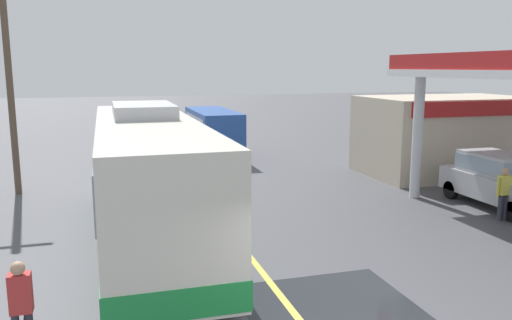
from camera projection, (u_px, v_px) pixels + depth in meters
The scene contains 10 objects.
ground at pixel (173, 159), 26.66m from camera, with size 120.00×120.00×0.00m, color #4C4C51.
lane_divider_stripe at pixel (189, 179), 21.93m from camera, with size 0.16×50.00×0.01m, color #D8CC4C.
wet_puddle_patch at pixel (342, 319), 9.74m from camera, with size 3.38×4.10×0.01m, color #26282D.
coach_bus_main at pixel (149, 181), 13.61m from camera, with size 2.60×11.04×3.69m.
gas_station_roadside at pixel (476, 119), 20.83m from camera, with size 9.10×11.95×5.10m.
car_at_pump at pixel (498, 178), 17.38m from camera, with size 1.70×4.20×1.82m.
minibus_opposing_lane at pixel (213, 129), 27.23m from camera, with size 2.04×6.13×2.44m.
cyclist_on_shoulder at pixel (22, 318), 8.13m from camera, with size 0.34×1.82×1.72m.
pedestrian_by_shop at pixel (504, 191), 15.83m from camera, with size 0.55×0.22×1.66m.
utility_pole_roadside at pixel (9, 73), 18.63m from camera, with size 1.80×0.24×8.54m.
Camera 1 is at (-3.33, -6.38, 4.68)m, focal length 36.26 mm.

